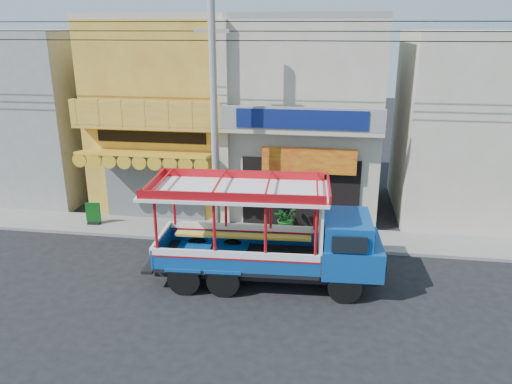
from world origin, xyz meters
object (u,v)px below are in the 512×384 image
green_sign (93,215)px  potted_plant_a (286,218)px  utility_pole (218,108)px  potted_plant_b (356,225)px  songthaew_truck (282,236)px

green_sign → potted_plant_a: bearing=3.4°
green_sign → utility_pole: bearing=-6.2°
utility_pole → potted_plant_b: (5.03, 0.95, -4.47)m
utility_pole → songthaew_truck: (2.60, -2.93, -3.41)m
green_sign → songthaew_truck: bearing=-23.7°
potted_plant_a → potted_plant_b: bearing=-63.2°
utility_pole → songthaew_truck: bearing=-48.4°
songthaew_truck → potted_plant_b: 4.69m
green_sign → potted_plant_a: (7.77, 0.46, 0.16)m
green_sign → potted_plant_b: 10.45m
songthaew_truck → potted_plant_a: size_ratio=6.72×
utility_pole → green_sign: size_ratio=30.90×
potted_plant_a → potted_plant_b: size_ratio=1.23×
utility_pole → potted_plant_b: 6.79m
utility_pole → green_sign: 7.08m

